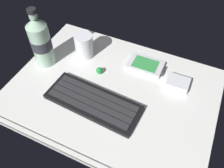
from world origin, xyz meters
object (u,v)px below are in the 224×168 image
(juice_cup, at_px, (84,46))
(charger_block, at_px, (178,83))
(keyboard, at_px, (93,102))
(handheld_device, at_px, (146,65))
(trackball_mouse, at_px, (99,71))
(water_bottle, at_px, (41,41))

(juice_cup, height_order, charger_block, juice_cup)
(keyboard, distance_m, handheld_device, 0.23)
(keyboard, xyz_separation_m, trackball_mouse, (-0.04, 0.12, 0.00))
(juice_cup, bearing_deg, water_bottle, -140.13)
(keyboard, height_order, charger_block, charger_block)
(keyboard, xyz_separation_m, juice_cup, (-0.13, 0.18, 0.03))
(keyboard, bearing_deg, charger_block, 39.72)
(handheld_device, distance_m, water_bottle, 0.36)
(water_bottle, bearing_deg, handheld_device, 20.53)
(keyboard, xyz_separation_m, charger_block, (0.21, 0.18, 0.00))
(charger_block, xyz_separation_m, trackball_mouse, (-0.25, -0.05, -0.00))
(handheld_device, relative_size, juice_cup, 1.51)
(water_bottle, distance_m, charger_block, 0.46)
(water_bottle, relative_size, charger_block, 2.97)
(keyboard, height_order, water_bottle, water_bottle)
(handheld_device, bearing_deg, water_bottle, -159.47)
(juice_cup, bearing_deg, keyboard, -54.34)
(charger_block, height_order, trackball_mouse, charger_block)
(charger_block, bearing_deg, trackball_mouse, -167.72)
(handheld_device, bearing_deg, juice_cup, -171.34)
(keyboard, height_order, handheld_device, keyboard)
(juice_cup, distance_m, trackball_mouse, 0.11)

